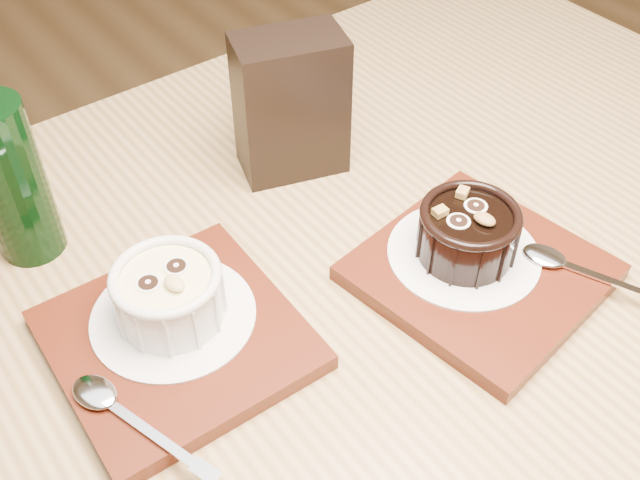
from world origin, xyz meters
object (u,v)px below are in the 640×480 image
Objects in this scene: condiment_stand at (291,105)px; tray_right at (479,272)px; tray_left at (177,340)px; green_bottle at (9,175)px; table at (319,386)px; ramekin_white at (169,293)px; ramekin_dark at (468,231)px.

tray_right is at bearing -80.24° from condiment_stand.
condiment_stand is (0.20, 0.13, 0.06)m from tray_left.
table is at bearing -55.31° from green_bottle.
green_bottle reaches higher than tray_right.
tray_left is 1.00× the size of tray_right.
green_bottle reaches higher than table.
table is 0.32m from green_bottle.
ramekin_white is 0.41× the size of green_bottle.
tray_left is at bearing 156.22° from table.
table is 0.19m from ramekin_dark.
tray_left is (-0.10, 0.05, 0.10)m from table.
table is at bearing -39.06° from ramekin_white.
ramekin_white is (-0.10, 0.06, 0.13)m from table.
green_bottle reaches higher than condiment_stand.
table is at bearing 158.15° from ramekin_dark.
green_bottle is at bearing 102.70° from ramekin_white.
table is 14.24× the size of ramekin_white.
condiment_stand is at bearing 99.76° from tray_right.
condiment_stand is at bearing 61.06° from table.
tray_left is at bearing -120.08° from ramekin_white.
ramekin_dark reaches higher than table.
condiment_stand is (-0.04, 0.20, 0.03)m from ramekin_dark.
table is 6.73× the size of tray_left.
tray_left is at bearing -146.61° from condiment_stand.
ramekin_dark is 0.60× the size of condiment_stand.
tray_right is (0.14, -0.04, 0.10)m from table.
tray_left is 0.20m from green_bottle.
table is 14.39× the size of ramekin_dark.
green_bottle is (-0.15, 0.22, 0.17)m from table.
tray_right is 0.86× the size of green_bottle.
condiment_stand reaches higher than table.
tray_right is (0.24, -0.09, 0.00)m from tray_left.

